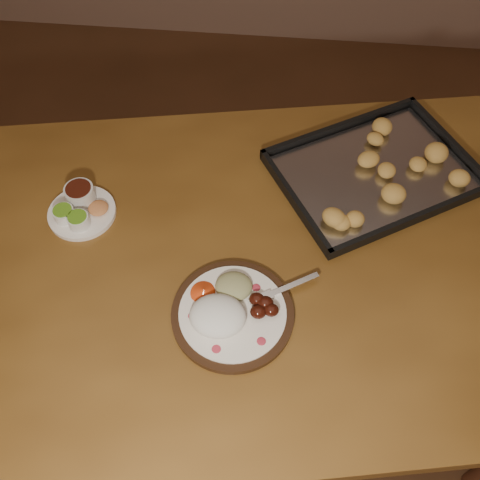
# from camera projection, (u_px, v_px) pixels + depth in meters

# --- Properties ---
(ground) EXTENTS (4.00, 4.00, 0.00)m
(ground) POSITION_uv_depth(u_px,v_px,m) (227.00, 422.00, 1.68)
(ground) COLOR brown
(ground) RESTS_ON ground
(dining_table) EXTENTS (1.64, 1.17, 0.75)m
(dining_table) POSITION_uv_depth(u_px,v_px,m) (229.00, 281.00, 1.21)
(dining_table) COLOR brown
(dining_table) RESTS_ON ground
(dinner_plate) EXTENTS (0.29, 0.24, 0.06)m
(dinner_plate) POSITION_uv_depth(u_px,v_px,m) (229.00, 311.00, 1.04)
(dinner_plate) COLOR black
(dinner_plate) RESTS_ON dining_table
(condiment_saucer) EXTENTS (0.15, 0.15, 0.05)m
(condiment_saucer) POSITION_uv_depth(u_px,v_px,m) (80.00, 208.00, 1.19)
(condiment_saucer) COLOR white
(condiment_saucer) RESTS_ON dining_table
(baking_tray) EXTENTS (0.55, 0.51, 0.05)m
(baking_tray) POSITION_uv_depth(u_px,v_px,m) (374.00, 171.00, 1.26)
(baking_tray) COLOR black
(baking_tray) RESTS_ON dining_table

